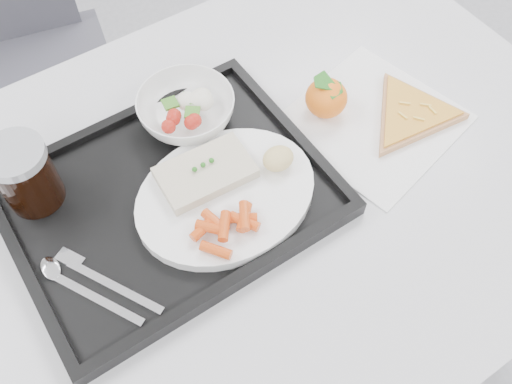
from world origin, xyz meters
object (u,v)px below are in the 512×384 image
at_px(table, 229,221).
at_px(dinner_plate, 226,195).
at_px(tray, 170,198).
at_px(cola_glass, 25,174).
at_px(pizza_slice, 411,114).
at_px(chair, 4,43).
at_px(salad_bowl, 186,109).
at_px(tangerine, 326,98).

distance_m(table, dinner_plate, 0.09).
height_order(tray, cola_glass, cola_glass).
distance_m(table, pizza_slice, 0.34).
bearing_deg(cola_glass, pizza_slice, -17.92).
distance_m(chair, dinner_plate, 0.83).
bearing_deg(dinner_plate, pizza_slice, -4.40).
relative_size(dinner_plate, cola_glass, 2.50).
distance_m(salad_bowl, tangerine, 0.22).
bearing_deg(tangerine, pizza_slice, -38.59).
bearing_deg(chair, dinner_plate, -80.18).
height_order(cola_glass, tangerine, cola_glass).
xyz_separation_m(tangerine, pizza_slice, (0.11, -0.09, -0.02)).
height_order(chair, pizza_slice, chair).
distance_m(tray, pizza_slice, 0.41).
relative_size(cola_glass, pizza_slice, 0.41).
xyz_separation_m(table, tangerine, (0.22, 0.05, 0.10)).
height_order(dinner_plate, salad_bowl, salad_bowl).
relative_size(salad_bowl, tangerine, 1.76).
distance_m(tray, salad_bowl, 0.15).
relative_size(tray, tangerine, 5.21).
bearing_deg(tray, cola_glass, 146.36).
xyz_separation_m(chair, salad_bowl, (0.16, -0.62, 0.25)).
relative_size(tray, dinner_plate, 1.67).
bearing_deg(table, tray, 149.56).
relative_size(table, cola_glass, 11.11).
bearing_deg(pizza_slice, tangerine, 141.41).
height_order(table, pizza_slice, pizza_slice).
relative_size(table, salad_bowl, 7.89).
xyz_separation_m(cola_glass, pizza_slice, (0.56, -0.18, -0.06)).
height_order(dinner_plate, pizza_slice, dinner_plate).
distance_m(chair, pizza_slice, 0.96).
bearing_deg(pizza_slice, dinner_plate, 175.60).
xyz_separation_m(table, cola_glass, (-0.23, 0.15, 0.14)).
bearing_deg(pizza_slice, tray, 169.30).
bearing_deg(salad_bowl, dinner_plate, -100.16).
relative_size(dinner_plate, salad_bowl, 1.78).
bearing_deg(tray, tangerine, 2.11).
relative_size(tray, pizza_slice, 1.70).
xyz_separation_m(table, salad_bowl, (0.02, 0.15, 0.11)).
bearing_deg(pizza_slice, chair, 120.30).
height_order(table, chair, chair).
xyz_separation_m(tray, cola_glass, (-0.16, 0.11, 0.06)).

